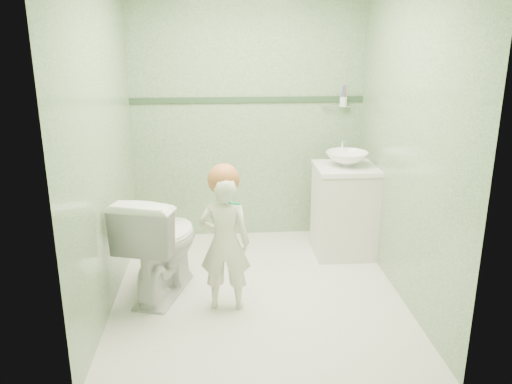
{
  "coord_description": "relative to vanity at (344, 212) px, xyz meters",
  "views": [
    {
      "loc": [
        -0.28,
        -3.72,
        2.0
      ],
      "look_at": [
        0.0,
        0.15,
        0.78
      ],
      "focal_mm": 36.9,
      "sensor_mm": 36.0,
      "label": 1
    }
  ],
  "objects": [
    {
      "name": "trim_stripe",
      "position": [
        -0.84,
        0.54,
        0.95
      ],
      "size": [
        2.2,
        0.02,
        0.05
      ],
      "primitive_type": "cube",
      "color": "#2E492E",
      "rests_on": "room_shell"
    },
    {
      "name": "cup_holder",
      "position": [
        0.05,
        0.48,
        0.93
      ],
      "size": [
        0.26,
        0.07,
        0.21
      ],
      "color": "silver",
      "rests_on": "room_shell"
    },
    {
      "name": "toddler",
      "position": [
        -1.09,
        -0.91,
        0.11
      ],
      "size": [
        0.39,
        0.28,
        1.02
      ],
      "primitive_type": "imported",
      "rotation": [
        0.0,
        0.0,
        3.05
      ],
      "color": "beige",
      "rests_on": "ground"
    },
    {
      "name": "toilet",
      "position": [
        -1.58,
        -0.65,
        0.02
      ],
      "size": [
        0.69,
        0.92,
        0.84
      ],
      "primitive_type": "imported",
      "rotation": [
        0.0,
        0.0,
        2.85
      ],
      "color": "white",
      "rests_on": "ground"
    },
    {
      "name": "ground",
      "position": [
        -0.84,
        -0.7,
        -0.4
      ],
      "size": [
        2.5,
        2.5,
        0.0
      ],
      "primitive_type": "plane",
      "color": "white",
      "rests_on": "ground"
    },
    {
      "name": "hair_cap",
      "position": [
        -1.09,
        -0.89,
        0.58
      ],
      "size": [
        0.23,
        0.23,
        0.23
      ],
      "primitive_type": "sphere",
      "color": "#A86032",
      "rests_on": "toddler"
    },
    {
      "name": "basin",
      "position": [
        0.0,
        0.0,
        0.49
      ],
      "size": [
        0.37,
        0.37,
        0.13
      ],
      "primitive_type": "imported",
      "color": "white",
      "rests_on": "counter"
    },
    {
      "name": "teal_toothbrush",
      "position": [
        -1.03,
        -1.04,
        0.46
      ],
      "size": [
        0.11,
        0.13,
        0.08
      ],
      "color": "#068E5F",
      "rests_on": "toddler"
    },
    {
      "name": "room_shell",
      "position": [
        -0.84,
        -0.7,
        0.8
      ],
      "size": [
        2.5,
        2.54,
        2.4
      ],
      "color": "gray",
      "rests_on": "ground"
    },
    {
      "name": "counter",
      "position": [
        0.0,
        0.0,
        0.41
      ],
      "size": [
        0.54,
        0.52,
        0.04
      ],
      "primitive_type": "cube",
      "color": "white",
      "rests_on": "vanity"
    },
    {
      "name": "vanity",
      "position": [
        0.0,
        0.0,
        0.0
      ],
      "size": [
        0.52,
        0.5,
        0.8
      ],
      "primitive_type": "cube",
      "color": "silver",
      "rests_on": "ground"
    },
    {
      "name": "faucet",
      "position": [
        0.0,
        0.19,
        0.57
      ],
      "size": [
        0.03,
        0.13,
        0.18
      ],
      "color": "silver",
      "rests_on": "counter"
    }
  ]
}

